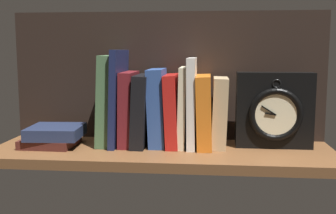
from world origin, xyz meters
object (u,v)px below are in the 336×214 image
at_px(book_green_romantic, 108,100).
at_px(book_white_catcher, 192,102).
at_px(book_tan_shortstories, 219,112).
at_px(book_stack_side, 54,136).
at_px(framed_clock, 274,111).
at_px(book_navy_bierce, 119,98).
at_px(book_red_requiem, 172,110).
at_px(book_black_skeptic, 142,110).
at_px(book_orange_pandolfini, 204,111).
at_px(book_cream_twain, 183,107).
at_px(book_maroon_dawkins, 129,108).
at_px(book_blue_modern, 158,107).

xyz_separation_m(book_green_romantic, book_white_catcher, (0.23, 0.00, -0.00)).
distance_m(book_tan_shortstories, book_stack_side, 0.45).
bearing_deg(framed_clock, book_green_romantic, 179.99).
relative_size(book_navy_bierce, book_white_catcher, 1.09).
distance_m(book_red_requiem, book_tan_shortstories, 0.13).
bearing_deg(book_black_skeptic, book_stack_side, -170.31).
bearing_deg(book_tan_shortstories, framed_clock, -0.03).
xyz_separation_m(book_orange_pandolfini, book_tan_shortstories, (0.04, 0.00, -0.00)).
xyz_separation_m(book_black_skeptic, book_red_requiem, (0.08, 0.00, 0.00)).
distance_m(book_white_catcher, book_stack_side, 0.38).
bearing_deg(book_cream_twain, book_orange_pandolfini, 0.00).
bearing_deg(book_red_requiem, book_black_skeptic, -180.00).
bearing_deg(framed_clock, book_white_catcher, 179.98).
height_order(book_red_requiem, book_cream_twain, book_cream_twain).
bearing_deg(framed_clock, book_tan_shortstories, 179.97).
bearing_deg(book_white_catcher, book_stack_side, -173.80).
bearing_deg(book_orange_pandolfini, book_white_catcher, 180.00).
distance_m(book_maroon_dawkins, book_cream_twain, 0.15).
relative_size(book_maroon_dawkins, book_orange_pandolfini, 1.04).
bearing_deg(book_stack_side, book_orange_pandolfini, 5.70).
bearing_deg(book_stack_side, book_tan_shortstories, 5.18).
height_order(book_green_romantic, book_navy_bierce, book_navy_bierce).
distance_m(book_orange_pandolfini, book_stack_side, 0.41).
height_order(book_blue_modern, book_orange_pandolfini, book_blue_modern).
xyz_separation_m(book_black_skeptic, book_white_catcher, (0.14, 0.00, 0.02)).
bearing_deg(book_blue_modern, book_red_requiem, 0.00).
xyz_separation_m(book_maroon_dawkins, book_white_catcher, (0.17, 0.00, 0.02)).
relative_size(book_white_catcher, book_orange_pandolfini, 1.24).
bearing_deg(book_green_romantic, book_orange_pandolfini, 0.00).
bearing_deg(book_cream_twain, book_navy_bierce, 180.00).
bearing_deg(book_black_skeptic, book_orange_pandolfini, 0.00).
xyz_separation_m(book_maroon_dawkins, book_black_skeptic, (0.04, -0.00, -0.00)).
bearing_deg(book_navy_bierce, book_orange_pandolfini, 0.00).
bearing_deg(book_black_skeptic, book_blue_modern, 0.00).
xyz_separation_m(book_black_skeptic, book_orange_pandolfini, (0.17, 0.00, -0.00)).
xyz_separation_m(book_cream_twain, book_orange_pandolfini, (0.06, 0.00, -0.01)).
bearing_deg(book_stack_side, book_red_requiem, 7.22).
relative_size(book_red_requiem, book_tan_shortstories, 1.04).
distance_m(book_black_skeptic, framed_clock, 0.35).
bearing_deg(book_maroon_dawkins, book_red_requiem, 0.00).
relative_size(book_white_catcher, framed_clock, 1.19).
xyz_separation_m(book_white_catcher, book_stack_side, (-0.37, -0.04, -0.09)).
relative_size(book_navy_bierce, framed_clock, 1.29).
xyz_separation_m(book_green_romantic, book_maroon_dawkins, (0.06, 0.00, -0.02)).
relative_size(book_navy_bierce, book_stack_side, 1.64).
relative_size(book_green_romantic, book_white_catcher, 1.02).
xyz_separation_m(book_red_requiem, book_tan_shortstories, (0.13, 0.00, -0.00)).
bearing_deg(book_maroon_dawkins, book_orange_pandolfini, 0.00).
relative_size(book_blue_modern, book_cream_twain, 0.98).
xyz_separation_m(book_orange_pandolfini, framed_clock, (0.18, -0.00, 0.00)).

